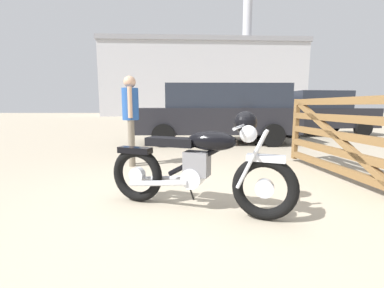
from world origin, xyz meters
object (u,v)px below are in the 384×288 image
timber_gate (349,135)px  red_hatchback_near (219,112)px  white_estate_far (316,113)px  bystander (131,111)px  silver_sedan_mid (209,111)px  vintage_motorcycle (201,165)px

timber_gate → red_hatchback_near: 4.45m
timber_gate → white_estate_far: white_estate_far is taller
bystander → silver_sedan_mid: 10.37m
silver_sedan_mid → white_estate_far: same height
silver_sedan_mid → white_estate_far: bearing=-50.3°
silver_sedan_mid → red_hatchback_near: size_ratio=0.90×
bystander → white_estate_far: size_ratio=0.38×
silver_sedan_mid → red_hatchback_near: 7.04m
vintage_motorcycle → bystander: bystander is taller
vintage_motorcycle → timber_gate: size_ratio=0.78×
vintage_motorcycle → silver_sedan_mid: 12.32m
white_estate_far → red_hatchback_near: bearing=-157.4°
silver_sedan_mid → red_hatchback_near: red_hatchback_near is taller
bystander → silver_sedan_mid: size_ratio=0.39×
silver_sedan_mid → timber_gate: bearing=-82.2°
bystander → red_hatchback_near: bearing=46.4°
red_hatchback_near → white_estate_far: bearing=-151.9°
vintage_motorcycle → white_estate_far: bearing=78.2°
timber_gate → red_hatchback_near: (-1.46, 4.20, 0.24)m
vintage_motorcycle → red_hatchback_near: (0.73, 5.25, 0.45)m
vintage_motorcycle → white_estate_far: white_estate_far is taller
bystander → silver_sedan_mid: bearing=66.9°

